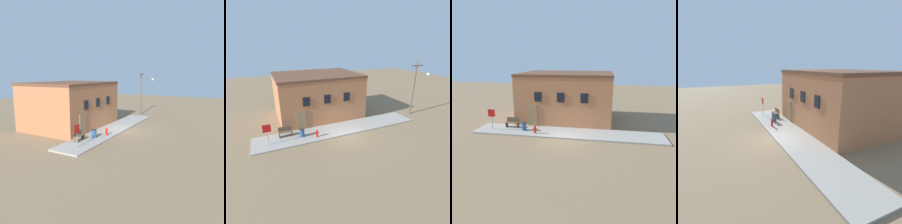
% 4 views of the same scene
% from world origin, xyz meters
% --- Properties ---
extents(ground_plane, '(80.00, 80.00, 0.00)m').
position_xyz_m(ground_plane, '(0.00, 0.00, 0.00)').
color(ground_plane, '#846B4C').
extents(sidewalk, '(16.88, 2.86, 0.14)m').
position_xyz_m(sidewalk, '(0.00, 1.43, 0.07)').
color(sidewalk, '#9E998E').
rests_on(sidewalk, ground).
extents(brick_building, '(9.58, 7.42, 5.11)m').
position_xyz_m(brick_building, '(-0.82, 6.51, 2.56)').
color(brick_building, '#B26B42').
rests_on(brick_building, ground).
extents(fire_hydrant, '(0.42, 0.20, 0.73)m').
position_xyz_m(fire_hydrant, '(-2.73, 0.73, 0.50)').
color(fire_hydrant, red).
rests_on(fire_hydrant, sidewalk).
extents(stop_sign, '(0.68, 0.06, 1.91)m').
position_xyz_m(stop_sign, '(-6.97, 1.05, 1.47)').
color(stop_sign, gray).
rests_on(stop_sign, sidewalk).
extents(bench, '(1.23, 0.44, 0.93)m').
position_xyz_m(bench, '(-5.41, 2.06, 0.57)').
color(bench, brown).
rests_on(bench, sidewalk).
extents(trash_bin, '(0.48, 0.48, 0.79)m').
position_xyz_m(trash_bin, '(-4.00, 1.36, 0.53)').
color(trash_bin, '#2D517F').
rests_on(trash_bin, sidewalk).
extents(utility_pole, '(1.80, 1.99, 6.52)m').
position_xyz_m(utility_pole, '(10.02, 1.76, 3.66)').
color(utility_pole, brown).
rests_on(utility_pole, ground).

